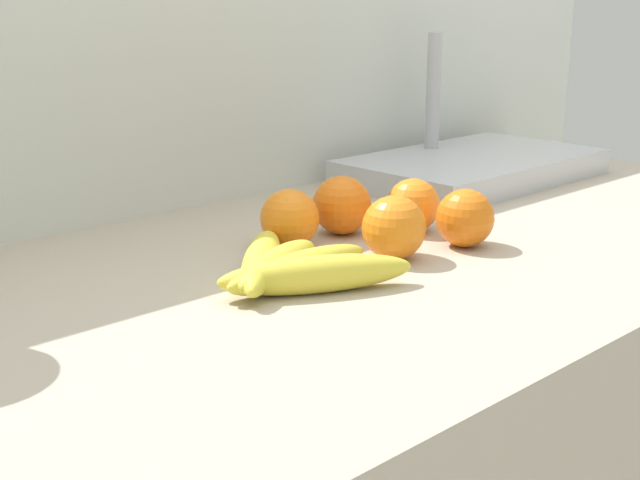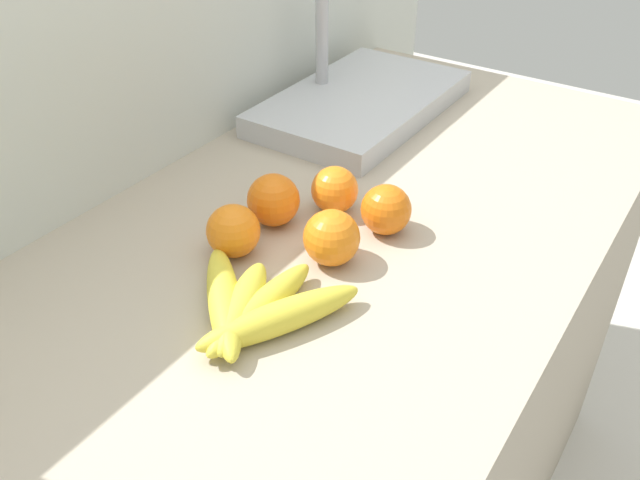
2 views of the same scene
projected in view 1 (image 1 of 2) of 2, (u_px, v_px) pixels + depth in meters
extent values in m
cube|color=silver|center=(208.00, 333.00, 1.34)|extent=(1.89, 0.06, 1.30)
ellipsoid|color=gold|center=(317.00, 274.00, 0.88)|extent=(0.20, 0.13, 0.04)
ellipsoid|color=gold|center=(299.00, 269.00, 0.90)|extent=(0.19, 0.04, 0.04)
ellipsoid|color=gold|center=(279.00, 266.00, 0.91)|extent=(0.17, 0.10, 0.04)
ellipsoid|color=gold|center=(261.00, 261.00, 0.92)|extent=(0.17, 0.17, 0.04)
sphere|color=orange|center=(465.00, 218.00, 1.04)|extent=(0.07, 0.07, 0.07)
sphere|color=orange|center=(394.00, 228.00, 0.99)|extent=(0.07, 0.07, 0.07)
sphere|color=orange|center=(342.00, 205.00, 1.09)|extent=(0.08, 0.08, 0.08)
sphere|color=orange|center=(413.00, 205.00, 1.10)|extent=(0.07, 0.07, 0.07)
sphere|color=orange|center=(290.00, 219.00, 1.03)|extent=(0.07, 0.07, 0.07)
cube|color=#B7BABF|center=(473.00, 167.00, 1.41)|extent=(0.43, 0.26, 0.04)
cylinder|color=#B2B2B7|center=(433.00, 91.00, 1.44)|extent=(0.02, 0.02, 0.19)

